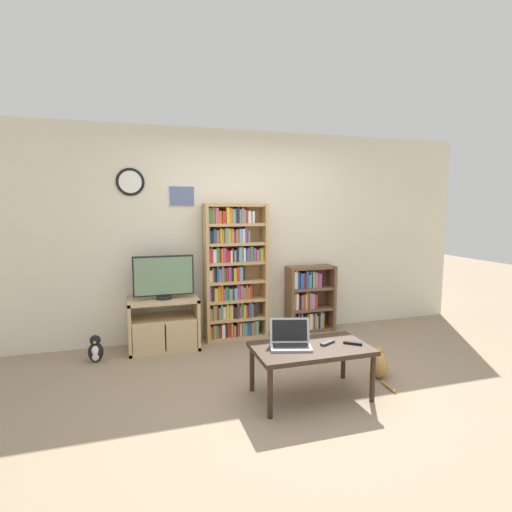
% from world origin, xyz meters
% --- Properties ---
extents(ground_plane, '(18.00, 18.00, 0.00)m').
position_xyz_m(ground_plane, '(0.00, 0.00, 0.00)').
color(ground_plane, gray).
extents(wall_back, '(6.32, 0.09, 2.60)m').
position_xyz_m(wall_back, '(-0.01, 1.79, 1.30)').
color(wall_back, beige).
rests_on(wall_back, ground_plane).
extents(tv_stand, '(0.79, 0.46, 0.60)m').
position_xyz_m(tv_stand, '(-1.04, 1.49, 0.30)').
color(tv_stand, tan).
rests_on(tv_stand, ground_plane).
extents(television, '(0.68, 0.18, 0.50)m').
position_xyz_m(television, '(-1.03, 1.48, 0.85)').
color(television, black).
rests_on(television, tv_stand).
extents(bookshelf_tall, '(0.78, 0.25, 1.69)m').
position_xyz_m(bookshelf_tall, '(-0.17, 1.63, 0.83)').
color(bookshelf_tall, tan).
rests_on(bookshelf_tall, ground_plane).
extents(bookshelf_short, '(0.64, 0.25, 0.88)m').
position_xyz_m(bookshelf_short, '(0.85, 1.63, 0.43)').
color(bookshelf_short, brown).
rests_on(bookshelf_short, ground_plane).
extents(coffee_table, '(1.01, 0.58, 0.45)m').
position_xyz_m(coffee_table, '(0.09, -0.09, 0.41)').
color(coffee_table, '#332319').
rests_on(coffee_table, ground_plane).
extents(laptop, '(0.40, 0.34, 0.23)m').
position_xyz_m(laptop, '(-0.08, -0.04, 0.51)').
color(laptop, '#B7BABC').
rests_on(laptop, coffee_table).
extents(remote_near_laptop, '(0.16, 0.11, 0.02)m').
position_xyz_m(remote_near_laptop, '(0.26, -0.08, 0.46)').
color(remote_near_laptop, '#38383A').
rests_on(remote_near_laptop, coffee_table).
extents(remote_far_from_laptop, '(0.15, 0.13, 0.02)m').
position_xyz_m(remote_far_from_laptop, '(0.47, -0.15, 0.46)').
color(remote_far_from_laptop, black).
rests_on(remote_far_from_laptop, coffee_table).
extents(cat, '(0.25, 0.49, 0.29)m').
position_xyz_m(cat, '(0.91, 0.07, 0.13)').
color(cat, '#B78447').
rests_on(cat, ground_plane).
extents(penguin_figurine, '(0.16, 0.14, 0.29)m').
position_xyz_m(penguin_figurine, '(-1.77, 1.30, 0.13)').
color(penguin_figurine, black).
rests_on(penguin_figurine, ground_plane).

